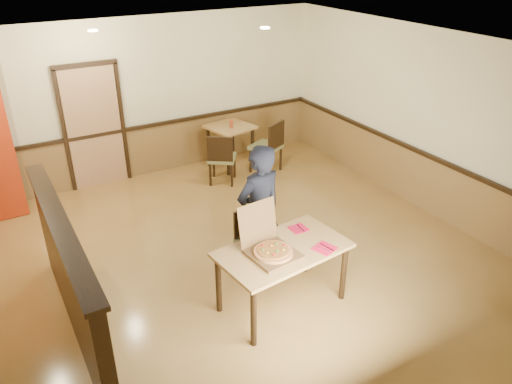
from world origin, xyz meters
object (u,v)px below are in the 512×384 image
Objects in this scene: main_table at (283,256)px; diner_chair at (253,238)px; condiment at (231,124)px; side_chair_right at (269,145)px; diner at (259,213)px; side_table at (230,135)px; pizza_box at (270,248)px; side_chair_left at (221,157)px.

diner_chair is (0.07, 0.82, -0.23)m from main_table.
side_chair_right is at bearing -45.32° from condiment.
diner is 3.39m from condiment.
side_table is 3.50m from diner.
side_chair_left is at bearing 66.84° from pizza_box.
side_chair_right is at bearing 52.99° from pizza_box.
diner_chair is at bearing 29.62° from side_chair_right.
condiment is at bearing -103.87° from side_table.
condiment reaches higher than diner_chair.
side_chair_right is at bearing 52.67° from diner_chair.
main_table is at bearing 110.37° from side_chair_left.
side_chair_left is 0.94× the size of side_chair_right.
side_table is at bearing -120.55° from diner.
diner is at bearing 77.22° from main_table.
diner reaches higher than side_table.
diner_chair is at bearing 107.30° from side_chair_left.
condiment reaches higher than side_table.
diner_chair is 0.47× the size of diner.
side_chair_left is at bearing -132.71° from condiment.
side_chair_left is 1.45× the size of pizza_box.
main_table is 0.71m from diner.
main_table is at bearing 74.31° from diner.
condiment is at bearing 64.63° from main_table.
side_chair_right is at bearing -52.04° from side_table.
side_table is (0.49, 0.61, 0.12)m from side_chair_left.
side_chair_right is 0.80m from condiment.
pizza_box is 4.12m from condiment.
diner is at bearing 108.40° from side_chair_left.
side_chair_left is 0.78m from condiment.
side_chair_right reaches higher than diner_chair.
diner_chair is 3.37m from side_table.
pizza_box is (-0.18, -0.01, 0.18)m from main_table.
main_table is at bearing -109.13° from condiment.
diner reaches higher than main_table.
diner reaches higher than pizza_box.
side_table is 6.04× the size of condiment.
diner is (-1.27, -3.25, 0.28)m from side_table.
condiment reaches higher than side_chair_left.
pizza_box reaches higher than side_table.
pizza_box reaches higher than main_table.
main_table is 0.87× the size of diner.
condiment is at bearing 62.76° from pizza_box.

